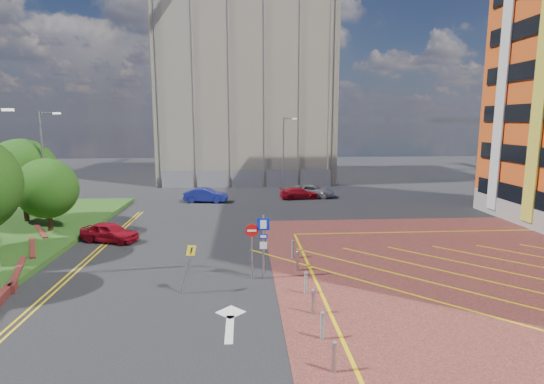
{
  "coord_description": "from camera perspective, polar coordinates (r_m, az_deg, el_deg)",
  "views": [
    {
      "loc": [
        -0.4,
        -18.77,
        7.66
      ],
      "look_at": [
        1.14,
        4.23,
        3.76
      ],
      "focal_mm": 28.0,
      "sensor_mm": 36.0,
      "label": 1
    }
  ],
  "objects": [
    {
      "name": "car_red_left",
      "position": [
        29.04,
        -21.01,
        -5.06
      ],
      "size": [
        3.98,
        2.57,
        1.26
      ],
      "primitive_type": "imported",
      "rotation": [
        0.0,
        0.0,
        1.25
      ],
      "color": "#A20D1D",
      "rests_on": "ground"
    },
    {
      "name": "car_blue_back",
      "position": [
        40.64,
        -8.9,
        -0.42
      ],
      "size": [
        4.21,
        1.93,
        1.34
      ],
      "primitive_type": "imported",
      "rotation": [
        0.0,
        0.0,
        1.44
      ],
      "color": "navy",
      "rests_on": "ground"
    },
    {
      "name": "warning_sign",
      "position": [
        19.4,
        -11.18,
        -9.33
      ],
      "size": [
        0.77,
        0.42,
        2.25
      ],
      "color": "#9EA0A8",
      "rests_on": "ground"
    },
    {
      "name": "car_silver_back",
      "position": [
        43.04,
        5.4,
        0.15
      ],
      "size": [
        4.89,
        3.25,
        1.25
      ],
      "primitive_type": "imported",
      "rotation": [
        0.0,
        0.0,
        1.28
      ],
      "color": "#AEAEB6",
      "rests_on": "ground"
    },
    {
      "name": "bollard_row",
      "position": [
        18.75,
        4.88,
        -12.99
      ],
      "size": [
        0.14,
        11.14,
        0.9
      ],
      "color": "#9EA0A8",
      "rests_on": "forecourt"
    },
    {
      "name": "retaining_wall",
      "position": [
        24.84,
        -31.37,
        -9.33
      ],
      "size": [
        6.06,
        20.33,
        0.4
      ],
      "color": "maroon",
      "rests_on": "ground"
    },
    {
      "name": "lamp_left_far",
      "position": [
        33.94,
        -28.26,
        3.38
      ],
      "size": [
        1.53,
        0.16,
        8.0
      ],
      "color": "#9EA0A8",
      "rests_on": "grass_bed"
    },
    {
      "name": "construction_building",
      "position": [
        58.87,
        -3.53,
        12.84
      ],
      "size": [
        21.2,
        19.2,
        22.0
      ],
      "primitive_type": "cube",
      "color": "#A39985",
      "rests_on": "ground"
    },
    {
      "name": "tree_d",
      "position": [
        35.82,
        -30.54,
        2.19
      ],
      "size": [
        5.0,
        5.0,
        6.08
      ],
      "color": "#3D2B1C",
      "rests_on": "grass_bed"
    },
    {
      "name": "lamp_back",
      "position": [
        47.1,
        1.64,
        5.58
      ],
      "size": [
        1.53,
        0.16,
        8.0
      ],
      "color": "#9EA0A8",
      "rests_on": "ground"
    },
    {
      "name": "car_red_back",
      "position": [
        41.97,
        3.69,
        -0.16
      ],
      "size": [
        4.02,
        2.04,
        1.12
      ],
      "primitive_type": "imported",
      "rotation": [
        0.0,
        0.0,
        1.7
      ],
      "color": "#B70F1F",
      "rests_on": "ground"
    },
    {
      "name": "ground",
      "position": [
        20.28,
        -2.47,
        -12.61
      ],
      "size": [
        140.0,
        140.0,
        0.0
      ],
      "primitive_type": "plane",
      "color": "black",
      "rests_on": "ground"
    },
    {
      "name": "sign_cluster",
      "position": [
        20.58,
        -1.75,
        -6.51
      ],
      "size": [
        1.17,
        0.12,
        3.2
      ],
      "color": "#9EA0A8",
      "rests_on": "ground"
    },
    {
      "name": "tree_c",
      "position": [
        31.92,
        -28.01,
        0.42
      ],
      "size": [
        4.0,
        4.0,
        4.9
      ],
      "color": "#3D2B1C",
      "rests_on": "grass_bed"
    },
    {
      "name": "forecourt",
      "position": [
        24.87,
        32.37,
        -9.87
      ],
      "size": [
        26.0,
        26.0,
        0.02
      ],
      "primitive_type": "cube",
      "color": "maroon",
      "rests_on": "ground"
    },
    {
      "name": "construction_fence",
      "position": [
        49.24,
        -2.17,
        1.82
      ],
      "size": [
        21.6,
        0.06,
        2.0
      ],
      "primitive_type": "cube",
      "color": "gray",
      "rests_on": "ground"
    }
  ]
}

